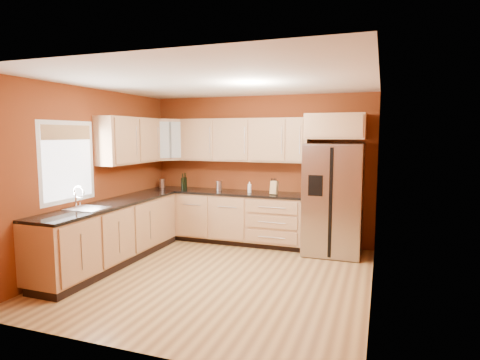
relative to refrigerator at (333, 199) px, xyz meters
The scene contains 23 objects.
floor 2.29m from the refrigerator, 129.72° to the right, with size 4.00×4.00×0.00m, color olive.
ceiling 2.72m from the refrigerator, 129.72° to the right, with size 4.00×4.00×0.00m, color silver.
wall_back 1.46m from the refrigerator, 164.48° to the left, with size 4.00×0.04×2.60m, color maroon.
wall_front 3.89m from the refrigerator, 110.43° to the right, with size 4.00×0.04×2.60m, color maroon.
wall_left 3.75m from the refrigerator, 154.12° to the right, with size 0.04×4.00×2.60m, color maroon.
wall_right 1.80m from the refrigerator, 68.20° to the right, with size 0.04×4.00×2.60m, color maroon.
base_cabinets_back 1.95m from the refrigerator, behind, with size 2.90×0.60×0.88m, color tan.
base_cabinets_left 3.49m from the refrigerator, 151.95° to the right, with size 0.60×2.80×0.88m, color tan.
countertop_back 1.90m from the refrigerator, behind, with size 2.90×0.62×0.04m, color black.
countertop_left 3.45m from the refrigerator, 151.87° to the right, with size 0.62×2.80×0.04m, color black.
upper_cabinets_back 1.87m from the refrigerator, behind, with size 2.30×0.33×0.75m, color tan.
upper_cabinets_left 3.44m from the refrigerator, 164.22° to the right, with size 0.33×1.35×0.75m, color tan.
corner_upper_cabinet 3.16m from the refrigerator, behind, with size 0.62×0.33×0.75m, color tan.
over_fridge_cabinet 1.16m from the refrigerator, 90.00° to the left, with size 0.92×0.60×0.40m, color tan.
refrigerator is the anchor object (origin of this frame).
window 4.01m from the refrigerator, 147.46° to the right, with size 0.03×0.90×1.00m, color white.
sink_faucet 3.71m from the refrigerator, 145.05° to the right, with size 0.50×0.42×0.30m, color white, non-canonical shape.
canister_left 3.19m from the refrigerator, behind, with size 0.10×0.10×0.17m, color silver.
canister_right 2.03m from the refrigerator, behind, with size 0.11×0.11×0.17m, color silver.
wine_bottle_a 2.70m from the refrigerator, behind, with size 0.07×0.07×0.30m, color black, non-canonical shape.
wine_bottle_b 2.70m from the refrigerator, behind, with size 0.07×0.07×0.30m, color black, non-canonical shape.
knife_block 0.99m from the refrigerator, behind, with size 0.11×0.10×0.22m, color tan.
soap_dispenser 1.44m from the refrigerator, behind, with size 0.06×0.06×0.19m, color white.
Camera 1 is at (2.06, -4.86, 1.93)m, focal length 30.00 mm.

